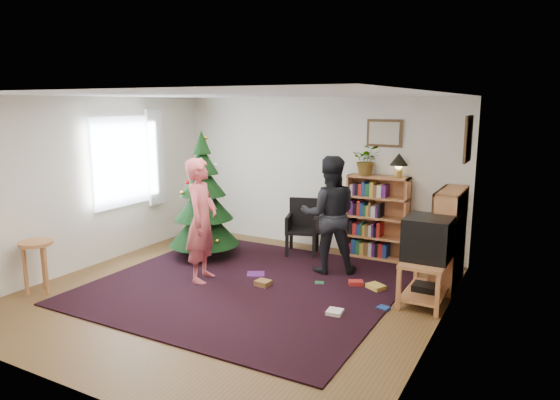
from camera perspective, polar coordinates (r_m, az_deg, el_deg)
The scene contains 23 objects.
floor at distance 6.56m, azimuth -5.25°, elevation -10.51°, with size 5.00×5.00×0.00m, color brown.
ceiling at distance 6.11m, azimuth -5.67°, elevation 11.89°, with size 5.00×5.00×0.00m, color white.
wall_back at distance 8.37m, azimuth 4.15°, elevation 3.07°, with size 5.00×0.02×2.50m, color silver.
wall_front at distance 4.42m, azimuth -23.91°, elevation -5.02°, with size 5.00×0.02×2.50m, color silver.
wall_left at distance 7.87m, azimuth -20.74°, elevation 1.88°, with size 0.02×5.00×2.50m, color silver.
wall_right at distance 5.26m, azimuth 17.77°, elevation -2.14°, with size 0.02×5.00×2.50m, color silver.
rug at distance 6.79m, azimuth -3.83°, elevation -9.64°, with size 3.80×3.60×0.02m, color black.
window_pane at distance 8.22m, azimuth -17.57°, elevation 4.20°, with size 0.04×1.20×1.40m, color silver.
curtain at distance 8.69m, azimuth -14.06°, elevation 4.72°, with size 0.06×0.35×1.60m, color silver.
picture_back at distance 7.88m, azimuth 11.84°, elevation 7.49°, with size 0.55×0.03×0.42m.
picture_right at distance 6.89m, azimuth 20.72°, elevation 6.55°, with size 0.03×0.50×0.60m.
christmas_tree at distance 7.87m, azimuth -8.74°, elevation -0.63°, with size 1.10×1.10×1.99m.
bookshelf_back at distance 7.93m, azimuth 11.06°, elevation -1.85°, with size 0.95×0.30×1.30m.
bookshelf_right at distance 6.96m, azimuth 18.73°, elevation -4.04°, with size 0.30×0.95×1.30m.
tv_stand at distance 6.42m, azimuth 16.37°, elevation -8.32°, with size 0.50×0.91×0.55m.
crt_tv at distance 6.28m, azimuth 16.58°, elevation -4.17°, with size 0.54×0.59×0.51m.
armchair at distance 8.06m, azimuth 2.87°, elevation -2.82°, with size 0.62×0.63×0.89m.
stool at distance 7.07m, azimuth -26.05°, elevation -5.48°, with size 0.41×0.41×0.68m.
person_standing at distance 6.81m, azimuth -8.95°, elevation -2.34°, with size 0.62×0.40×1.69m, color #C85053.
person_by_chair at distance 7.11m, azimuth 5.64°, elevation -1.71°, with size 0.82×0.64×1.69m, color black.
potted_plant at distance 7.85m, azimuth 9.90°, elevation 4.52°, with size 0.43×0.37×0.47m, color gray.
table_lamp at distance 7.71m, azimuth 13.43°, elevation 4.35°, with size 0.28×0.28×0.37m.
floor_clutter at distance 6.58m, azimuth 5.17°, elevation -10.07°, with size 2.14×1.20×0.08m.
Camera 1 is at (3.42, -5.05, 2.40)m, focal length 32.00 mm.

